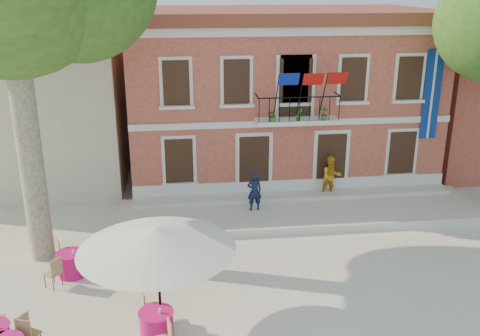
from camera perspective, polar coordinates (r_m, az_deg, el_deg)
name	(u,v)px	position (r m, az deg, el deg)	size (l,w,h in m)	color
ground	(269,277)	(16.82, 3.07, -11.49)	(90.00, 90.00, 0.00)	beige
main_building	(276,92)	(25.12, 3.87, 8.11)	(13.50, 9.59, 7.50)	#CA6C49
neighbor_west	(27,105)	(26.71, -21.80, 6.22)	(9.40, 9.40, 6.40)	beige
terrace	(300,212)	(20.96, 6.44, -4.65)	(14.00, 3.40, 0.30)	silver
patio_umbrella	(156,239)	(13.36, -8.90, -7.51)	(3.92, 3.92, 2.91)	black
pedestrian_navy	(254,191)	(20.34, 1.54, -2.47)	(0.56, 0.37, 1.55)	#0F1833
pedestrian_orange	(331,176)	(21.92, 9.71, -0.90)	(0.83, 0.65, 1.71)	orange
cafe_table_1	(157,324)	(14.20, -8.90, -16.11)	(0.90, 1.97, 0.95)	#CE1374
cafe_table_3	(71,263)	(17.45, -17.54, -9.61)	(1.70, 1.87, 0.95)	#CE1374
cafe_table_4	(151,255)	(17.31, -9.50, -9.16)	(1.80, 1.82, 0.95)	#CE1374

